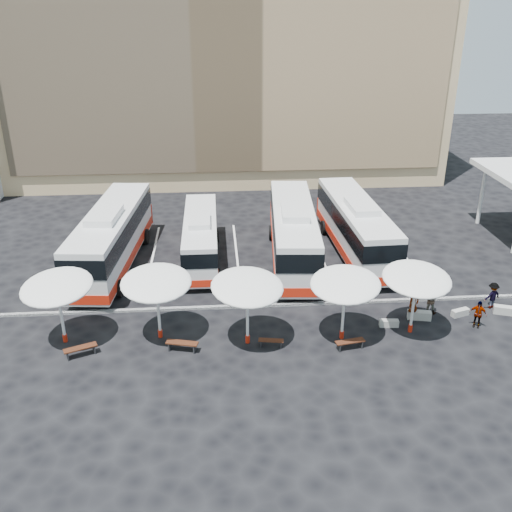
{
  "coord_description": "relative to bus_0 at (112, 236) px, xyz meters",
  "views": [
    {
      "loc": [
        -1.46,
        -29.19,
        16.85
      ],
      "look_at": [
        1.0,
        3.0,
        2.2
      ],
      "focal_mm": 40.0,
      "sensor_mm": 36.0,
      "label": 1
    }
  ],
  "objects": [
    {
      "name": "wood_bench_3",
      "position": [
        13.86,
        -11.36,
        -1.83
      ],
      "size": [
        1.62,
        0.71,
        0.48
      ],
      "rotation": [
        0.0,
        0.0,
        0.19
      ],
      "color": "#32160B",
      "rests_on": "ground"
    },
    {
      "name": "bus_0",
      "position": [
        0.0,
        0.0,
        0.0
      ],
      "size": [
        4.14,
        13.75,
        4.3
      ],
      "rotation": [
        0.0,
        0.0,
        -0.1
      ],
      "color": "silver",
      "rests_on": "ground"
    },
    {
      "name": "sunshade_0",
      "position": [
        -1.23,
        -9.51,
        1.09
      ],
      "size": [
        4.64,
        4.67,
        3.87
      ],
      "rotation": [
        0.0,
        0.0,
        -0.3
      ],
      "color": "silver",
      "rests_on": "ground"
    },
    {
      "name": "conc_bench_2",
      "position": [
        21.03,
        -8.48,
        -1.99
      ],
      "size": [
        1.13,
        0.68,
        0.4
      ],
      "primitive_type": "cube",
      "rotation": [
        0.0,
        0.0,
        0.32
      ],
      "color": "gray",
      "rests_on": "ground"
    },
    {
      "name": "sunshade_3",
      "position": [
        13.65,
        -10.32,
        1.08
      ],
      "size": [
        4.85,
        4.88,
        3.85
      ],
      "rotation": [
        0.0,
        0.0,
        -0.41
      ],
      "color": "silver",
      "rests_on": "ground"
    },
    {
      "name": "bus_3",
      "position": [
        16.95,
        0.86,
        -0.08
      ],
      "size": [
        3.38,
        13.15,
        4.15
      ],
      "rotation": [
        0.0,
        0.0,
        0.03
      ],
      "color": "silver",
      "rests_on": "ground"
    },
    {
      "name": "conc_bench_0",
      "position": [
        16.56,
        -9.32,
        -2.0
      ],
      "size": [
        1.09,
        0.45,
        0.4
      ],
      "primitive_type": "cube",
      "rotation": [
        0.0,
        0.0,
        -0.1
      ],
      "color": "gray",
      "rests_on": "ground"
    },
    {
      "name": "bus_1",
      "position": [
        5.97,
        0.59,
        -0.45
      ],
      "size": [
        2.52,
        10.73,
        3.41
      ],
      "rotation": [
        0.0,
        0.0,
        0.0
      ],
      "color": "silver",
      "rests_on": "ground"
    },
    {
      "name": "sandstone_building",
      "position": [
        8.48,
        24.83,
        10.43
      ],
      "size": [
        42.0,
        18.25,
        29.6
      ],
      "color": "tan",
      "rests_on": "ground"
    },
    {
      "name": "passenger_1",
      "position": [
        19.39,
        -8.0,
        -1.33
      ],
      "size": [
        1.05,
        0.98,
        1.73
      ],
      "primitive_type": "imported",
      "rotation": [
        0.0,
        0.0,
        2.64
      ],
      "color": "black",
      "rests_on": "ground"
    },
    {
      "name": "ground",
      "position": [
        8.48,
        -7.04,
        -2.19
      ],
      "size": [
        120.0,
        120.0,
        0.0
      ],
      "primitive_type": "plane",
      "color": "black",
      "rests_on": "ground"
    },
    {
      "name": "wood_bench_2",
      "position": [
        9.75,
        -10.84,
        -1.88
      ],
      "size": [
        1.37,
        0.58,
        0.41
      ],
      "rotation": [
        0.0,
        0.0,
        -0.17
      ],
      "color": "#32160B",
      "rests_on": "ground"
    },
    {
      "name": "bay_lines",
      "position": [
        8.48,
        0.96,
        -2.19
      ],
      "size": [
        24.15,
        12.0,
        0.01
      ],
      "color": "white",
      "rests_on": "ground"
    },
    {
      "name": "conc_bench_1",
      "position": [
        18.53,
        -8.67,
        -1.95
      ],
      "size": [
        1.39,
        0.71,
        0.5
      ],
      "primitive_type": "cube",
      "rotation": [
        0.0,
        0.0,
        -0.22
      ],
      "color": "gray",
      "rests_on": "ground"
    },
    {
      "name": "curb_divider",
      "position": [
        8.48,
        -6.54,
        -2.12
      ],
      "size": [
        34.0,
        0.25,
        0.15
      ],
      "primitive_type": "cube",
      "color": "black",
      "rests_on": "ground"
    },
    {
      "name": "sunshade_4",
      "position": [
        17.58,
        -9.95,
        1.06
      ],
      "size": [
        3.79,
        3.83,
        3.83
      ],
      "rotation": [
        0.0,
        0.0,
        0.04
      ],
      "color": "silver",
      "rests_on": "ground"
    },
    {
      "name": "passenger_3",
      "position": [
        23.21,
        -7.7,
        -1.38
      ],
      "size": [
        1.19,
        0.9,
        1.64
      ],
      "primitive_type": "imported",
      "rotation": [
        0.0,
        0.0,
        3.45
      ],
      "color": "black",
      "rests_on": "ground"
    },
    {
      "name": "sunshade_1",
      "position": [
        3.84,
        -9.45,
        1.11
      ],
      "size": [
        4.02,
        4.06,
        3.89
      ],
      "rotation": [
        0.0,
        0.0,
        0.09
      ],
      "color": "silver",
      "rests_on": "ground"
    },
    {
      "name": "bus_2",
      "position": [
        12.35,
        -0.1,
        -0.03
      ],
      "size": [
        3.87,
        13.51,
        4.23
      ],
      "rotation": [
        0.0,
        0.0,
        -0.08
      ],
      "color": "silver",
      "rests_on": "ground"
    },
    {
      "name": "passenger_2",
      "position": [
        21.44,
        -9.72,
        -1.39
      ],
      "size": [
        1.02,
        0.82,
        1.62
      ],
      "primitive_type": "imported",
      "rotation": [
        0.0,
        0.0,
        -0.52
      ],
      "color": "black",
      "rests_on": "ground"
    },
    {
      "name": "conc_bench_3",
      "position": [
        23.72,
        -8.48,
        -1.95
      ],
      "size": [
        1.35,
        0.83,
        0.48
      ],
      "primitive_type": "cube",
      "rotation": [
        0.0,
        0.0,
        -0.34
      ],
      "color": "gray",
      "rests_on": "ground"
    },
    {
      "name": "sunshade_2",
      "position": [
        8.54,
        -10.36,
        1.15
      ],
      "size": [
        4.8,
        4.83,
        3.94
      ],
      "rotation": [
        0.0,
        0.0,
        0.34
      ],
      "color": "silver",
      "rests_on": "ground"
    },
    {
      "name": "wood_bench_0",
      "position": [
        -0.11,
        -10.94,
        -1.8
      ],
      "size": [
        1.72,
        1.06,
        0.51
      ],
      "rotation": [
        0.0,
        0.0,
        0.4
      ],
      "color": "#32160B",
      "rests_on": "ground"
    },
    {
      "name": "wood_bench_1",
      "position": [
        5.08,
        -10.88,
        -1.8
      ],
      "size": [
        1.73,
        0.84,
        0.51
      ],
      "rotation": [
        0.0,
        0.0,
        -0.25
      ],
      "color": "#32160B",
      "rests_on": "ground"
    },
    {
      "name": "passenger_0",
      "position": [
        18.11,
        -8.62,
        -1.28
      ],
      "size": [
        0.77,
        0.63,
        1.82
      ],
      "primitive_type": "imported",
      "rotation": [
        0.0,
        0.0,
        0.33
      ],
      "color": "black",
      "rests_on": "ground"
    }
  ]
}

